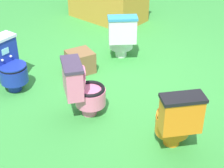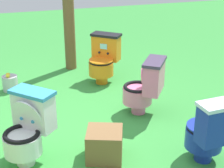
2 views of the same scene
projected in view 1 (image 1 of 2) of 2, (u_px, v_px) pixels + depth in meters
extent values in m
plane|color=green|center=(120.00, 77.00, 5.23)|extent=(14.00, 14.00, 0.00)
cylinder|color=white|center=(121.00, 52.00, 5.77)|extent=(0.25, 0.25, 0.14)
cylinder|color=white|center=(121.00, 42.00, 5.70)|extent=(0.52, 0.52, 0.20)
torus|color=black|center=(121.00, 35.00, 5.64)|extent=(0.50, 0.50, 0.04)
cylinder|color=#338CBF|center=(121.00, 38.00, 5.67)|extent=(0.34, 0.34, 0.01)
cube|color=white|center=(122.00, 31.00, 5.39)|extent=(0.43, 0.42, 0.37)
cube|color=#338CBF|center=(123.00, 18.00, 5.29)|extent=(0.46, 0.46, 0.04)
cube|color=#8CE0E5|center=(122.00, 25.00, 5.45)|extent=(0.08, 0.08, 0.08)
cylinder|color=white|center=(122.00, 29.00, 5.48)|extent=(0.31, 0.31, 0.35)
sphere|color=#338CBF|center=(117.00, 31.00, 5.50)|extent=(0.04, 0.04, 0.04)
sphere|color=#338CBF|center=(126.00, 31.00, 5.51)|extent=(0.04, 0.04, 0.04)
cylinder|color=pink|center=(89.00, 109.00, 4.44)|extent=(0.25, 0.25, 0.14)
cylinder|color=pink|center=(90.00, 97.00, 4.35)|extent=(0.52, 0.52, 0.20)
torus|color=black|center=(90.00, 89.00, 4.30)|extent=(0.49, 0.49, 0.04)
cylinder|color=#3F334C|center=(90.00, 93.00, 4.32)|extent=(0.34, 0.34, 0.01)
cube|color=pink|center=(73.00, 80.00, 4.18)|extent=(0.44, 0.39, 0.37)
cube|color=#3F334C|center=(72.00, 64.00, 4.07)|extent=(0.48, 0.43, 0.04)
cube|color=#8CE0E5|center=(81.00, 75.00, 4.17)|extent=(0.09, 0.07, 0.08)
cylinder|color=pink|center=(81.00, 80.00, 4.20)|extent=(0.34, 0.28, 0.35)
sphere|color=#3F334C|center=(81.00, 79.00, 4.28)|extent=(0.04, 0.04, 0.04)
sphere|color=#3F334C|center=(83.00, 85.00, 4.17)|extent=(0.04, 0.04, 0.04)
cylinder|color=orange|center=(172.00, 138.00, 3.97)|extent=(0.25, 0.25, 0.14)
cylinder|color=orange|center=(172.00, 124.00, 3.90)|extent=(0.52, 0.52, 0.20)
torus|color=black|center=(173.00, 116.00, 3.84)|extent=(0.50, 0.50, 0.04)
cylinder|color=black|center=(173.00, 120.00, 3.87)|extent=(0.34, 0.34, 0.01)
cube|color=orange|center=(181.00, 115.00, 3.59)|extent=(0.41, 0.44, 0.37)
cube|color=black|center=(183.00, 98.00, 3.49)|extent=(0.44, 0.47, 0.04)
cube|color=#8CE0E5|center=(178.00, 105.00, 3.65)|extent=(0.08, 0.09, 0.08)
cylinder|color=orange|center=(174.00, 114.00, 3.83)|extent=(0.51, 0.51, 0.02)
sphere|color=black|center=(171.00, 114.00, 3.70)|extent=(0.04, 0.04, 0.04)
sphere|color=black|center=(184.00, 112.00, 3.72)|extent=(0.04, 0.04, 0.04)
cylinder|color=#192D9E|center=(15.00, 85.00, 4.91)|extent=(0.19, 0.19, 0.14)
cylinder|color=#192D9E|center=(14.00, 75.00, 4.81)|extent=(0.39, 0.39, 0.20)
torus|color=black|center=(13.00, 67.00, 4.75)|extent=(0.38, 0.38, 0.04)
cylinder|color=silver|center=(13.00, 71.00, 4.78)|extent=(0.26, 0.26, 0.01)
cube|color=#192D9E|center=(1.00, 53.00, 4.77)|extent=(0.22, 0.42, 0.37)
cube|color=#8CE0E5|center=(5.00, 51.00, 4.70)|extent=(0.02, 0.11, 0.08)
cylinder|color=#192D9E|center=(12.00, 66.00, 4.74)|extent=(0.38, 0.38, 0.02)
sphere|color=silver|center=(11.00, 56.00, 4.79)|extent=(0.04, 0.04, 0.04)
sphere|color=silver|center=(2.00, 60.00, 4.70)|extent=(0.04, 0.04, 0.04)
cube|color=#B7842D|center=(108.00, 0.00, 7.02)|extent=(1.40, 0.80, 0.74)
cube|color=brown|center=(80.00, 62.00, 5.30)|extent=(0.44, 0.45, 0.32)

